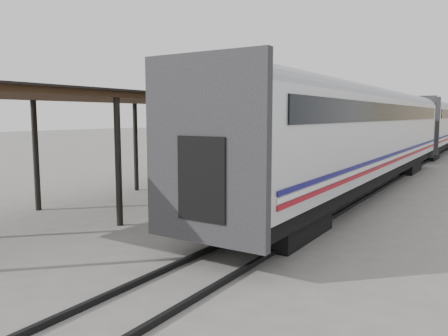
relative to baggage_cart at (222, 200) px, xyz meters
name	(u,v)px	position (x,y,z in m)	size (l,w,h in m)	color
ground	(194,218)	(-0.94, -0.30, -0.65)	(160.00, 160.00, 0.00)	slate
train	(437,123)	(2.25, 33.50, 2.04)	(3.45, 76.01, 4.01)	silver
canopy	(334,108)	(-4.34, 23.70, 3.36)	(4.90, 64.30, 4.15)	#422B19
rails	(436,151)	(2.26, 33.70, -0.59)	(1.54, 150.00, 0.12)	black
building_left	(396,118)	(-10.94, 81.70, 2.35)	(12.00, 8.00, 6.00)	tan
baggage_cart	(222,200)	(0.00, 0.00, 0.00)	(1.71, 2.60, 0.86)	brown
suitcase_stack	(228,186)	(-0.03, 0.42, 0.42)	(1.35, 1.05, 0.59)	#333335
luggage_tug	(327,157)	(-2.21, 16.18, -0.01)	(1.29, 1.76, 1.40)	maroon
porter	(218,167)	(0.25, -0.65, 1.18)	(0.70, 0.46, 1.93)	navy
pedestrian	(294,153)	(-4.11, 15.20, 0.26)	(1.06, 0.44, 1.81)	black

